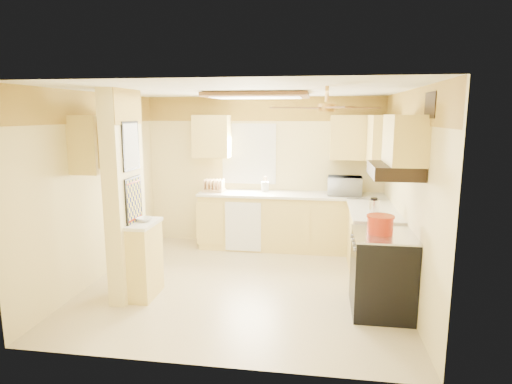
% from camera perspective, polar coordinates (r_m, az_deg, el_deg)
% --- Properties ---
extents(floor, '(4.00, 4.00, 0.00)m').
position_cam_1_polar(floor, '(5.79, -1.55, -12.14)').
color(floor, beige).
rests_on(floor, ground).
extents(ceiling, '(4.00, 4.00, 0.00)m').
position_cam_1_polar(ceiling, '(5.36, -1.68, 13.39)').
color(ceiling, white).
rests_on(ceiling, wall_back).
extents(wall_back, '(4.00, 0.00, 4.00)m').
position_cam_1_polar(wall_back, '(7.29, 1.01, 2.75)').
color(wall_back, '#ECD890').
rests_on(wall_back, floor).
extents(wall_front, '(4.00, 0.00, 4.00)m').
position_cam_1_polar(wall_front, '(3.63, -6.92, -5.16)').
color(wall_front, '#ECD890').
rests_on(wall_front, floor).
extents(wall_left, '(0.00, 3.80, 3.80)m').
position_cam_1_polar(wall_left, '(6.11, -20.40, 0.61)').
color(wall_left, '#ECD890').
rests_on(wall_left, floor).
extents(wall_right, '(0.00, 3.80, 3.80)m').
position_cam_1_polar(wall_right, '(5.46, 19.53, -0.44)').
color(wall_right, '#ECD890').
rests_on(wall_right, floor).
extents(wallpaper_border, '(4.00, 0.02, 0.40)m').
position_cam_1_polar(wallpaper_border, '(7.21, 1.02, 11.02)').
color(wallpaper_border, gold).
rests_on(wallpaper_border, wall_back).
extents(partition_column, '(0.20, 0.70, 2.50)m').
position_cam_1_polar(partition_column, '(5.34, -17.11, -0.54)').
color(partition_column, '#ECD890').
rests_on(partition_column, floor).
extents(partition_ledge, '(0.25, 0.55, 0.90)m').
position_cam_1_polar(partition_ledge, '(5.45, -14.55, -8.90)').
color(partition_ledge, '#EFD271').
rests_on(partition_ledge, floor).
extents(ledge_top, '(0.28, 0.58, 0.04)m').
position_cam_1_polar(ledge_top, '(5.32, -14.78, -4.11)').
color(ledge_top, white).
rests_on(ledge_top, partition_ledge).
extents(lower_cabinets_back, '(3.00, 0.60, 0.90)m').
position_cam_1_polar(lower_cabinets_back, '(7.11, 4.68, -4.07)').
color(lower_cabinets_back, '#EFD271').
rests_on(lower_cabinets_back, floor).
extents(lower_cabinets_right, '(0.60, 1.40, 0.90)m').
position_cam_1_polar(lower_cabinets_right, '(6.17, 15.29, -6.64)').
color(lower_cabinets_right, '#EFD271').
rests_on(lower_cabinets_right, floor).
extents(countertop_back, '(3.04, 0.64, 0.04)m').
position_cam_1_polar(countertop_back, '(6.99, 4.74, -0.36)').
color(countertop_back, white).
rests_on(countertop_back, lower_cabinets_back).
extents(countertop_right, '(0.64, 1.44, 0.04)m').
position_cam_1_polar(countertop_right, '(6.06, 15.40, -2.38)').
color(countertop_right, white).
rests_on(countertop_right, lower_cabinets_right).
extents(dishwasher_panel, '(0.58, 0.02, 0.80)m').
position_cam_1_polar(dishwasher_panel, '(6.90, -1.74, -4.65)').
color(dishwasher_panel, white).
rests_on(dishwasher_panel, lower_cabinets_back).
extents(window, '(0.92, 0.02, 1.02)m').
position_cam_1_polar(window, '(7.28, -0.95, 5.11)').
color(window, white).
rests_on(window, wall_back).
extents(upper_cab_back_left, '(0.60, 0.35, 0.70)m').
position_cam_1_polar(upper_cab_back_left, '(7.23, -5.91, 7.40)').
color(upper_cab_back_left, '#EFD271').
rests_on(upper_cab_back_left, wall_back).
extents(upper_cab_back_right, '(0.90, 0.35, 0.70)m').
position_cam_1_polar(upper_cab_back_right, '(7.03, 13.56, 7.09)').
color(upper_cab_back_right, '#EFD271').
rests_on(upper_cab_back_right, wall_back).
extents(upper_cab_right, '(0.35, 1.00, 0.70)m').
position_cam_1_polar(upper_cab_right, '(6.59, 16.31, 6.76)').
color(upper_cab_right, '#EFD271').
rests_on(upper_cab_right, wall_right).
extents(upper_cab_left_wall, '(0.35, 0.75, 0.70)m').
position_cam_1_polar(upper_cab_left_wall, '(5.74, -20.44, 6.06)').
color(upper_cab_left_wall, '#EFD271').
rests_on(upper_cab_left_wall, wall_left).
extents(upper_cab_over_stove, '(0.35, 0.76, 0.52)m').
position_cam_1_polar(upper_cab_over_stove, '(4.81, 19.20, 6.61)').
color(upper_cab_over_stove, '#EFD271').
rests_on(upper_cab_over_stove, wall_right).
extents(stove, '(0.68, 0.77, 0.92)m').
position_cam_1_polar(stove, '(5.09, 16.44, -10.28)').
color(stove, black).
rests_on(stove, floor).
extents(range_hood, '(0.50, 0.76, 0.14)m').
position_cam_1_polar(range_hood, '(4.82, 17.97, 2.75)').
color(range_hood, black).
rests_on(range_hood, upper_cab_over_stove).
extents(poster_menu, '(0.02, 0.42, 0.57)m').
position_cam_1_polar(poster_menu, '(5.21, -16.35, 5.91)').
color(poster_menu, black).
rests_on(poster_menu, partition_column).
extents(poster_nashville, '(0.02, 0.42, 0.57)m').
position_cam_1_polar(poster_nashville, '(5.30, -15.99, -1.11)').
color(poster_nashville, black).
rests_on(poster_nashville, partition_column).
extents(ceiling_light_panel, '(1.35, 0.95, 0.06)m').
position_cam_1_polar(ceiling_light_panel, '(5.83, 0.20, 12.71)').
color(ceiling_light_panel, brown).
rests_on(ceiling_light_panel, ceiling).
extents(ceiling_fan, '(1.15, 1.15, 0.26)m').
position_cam_1_polar(ceiling_fan, '(4.57, 9.39, 11.09)').
color(ceiling_fan, gold).
rests_on(ceiling_fan, ceiling).
extents(vent_grate, '(0.02, 0.40, 0.25)m').
position_cam_1_polar(vent_grate, '(4.49, 22.26, 10.67)').
color(vent_grate, black).
rests_on(vent_grate, wall_right).
extents(microwave, '(0.55, 0.39, 0.30)m').
position_cam_1_polar(microwave, '(6.97, 11.76, 0.82)').
color(microwave, white).
rests_on(microwave, countertop_back).
extents(bowl, '(0.23, 0.23, 0.05)m').
position_cam_1_polar(bowl, '(5.35, -14.66, -3.54)').
color(bowl, white).
rests_on(bowl, ledge_top).
extents(dutch_oven, '(0.30, 0.30, 0.20)m').
position_cam_1_polar(dutch_oven, '(4.93, 16.23, -4.14)').
color(dutch_oven, '#AB2710').
rests_on(dutch_oven, stove).
extents(kettle, '(0.13, 0.13, 0.21)m').
position_cam_1_polar(kettle, '(5.76, 15.42, -1.84)').
color(kettle, silver).
rests_on(kettle, countertop_right).
extents(dish_rack, '(0.36, 0.28, 0.20)m').
position_cam_1_polar(dish_rack, '(7.18, -5.65, 0.66)').
color(dish_rack, '#D9AE7D').
rests_on(dish_rack, countertop_back).
extents(utensil_crock, '(0.13, 0.13, 0.25)m').
position_cam_1_polar(utensil_crock, '(7.16, 1.21, 0.76)').
color(utensil_crock, white).
rests_on(utensil_crock, countertop_back).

